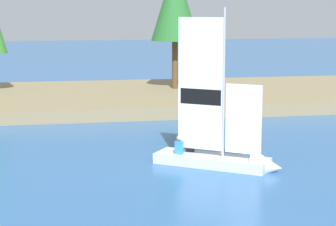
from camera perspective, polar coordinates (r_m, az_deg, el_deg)
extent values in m
cube|color=#897A56|center=(38.11, -4.16, 1.44)|extent=(80.00, 12.77, 0.67)
cylinder|color=brown|center=(39.46, 0.63, 4.46)|extent=(0.37, 0.37, 3.04)
cone|color=#286B2D|center=(39.30, 0.65, 10.22)|extent=(3.00, 3.00, 4.88)
cube|color=silver|center=(23.02, 4.03, -4.38)|extent=(4.18, 3.46, 0.38)
cone|color=silver|center=(22.39, 9.12, -4.89)|extent=(1.51, 1.52, 1.12)
cylinder|color=#B7B7BC|center=(22.35, 5.13, 2.73)|extent=(0.08, 0.08, 5.40)
cube|color=white|center=(22.67, 3.03, 2.71)|extent=(1.46, 1.05, 4.79)
cube|color=black|center=(22.74, 3.01, 1.50)|extent=(1.32, 0.95, 0.58)
cube|color=white|center=(22.29, 6.95, -0.57)|extent=(1.11, 0.80, 2.51)
cylinder|color=#B7B7BC|center=(23.09, 2.97, -3.28)|extent=(1.48, 1.07, 0.06)
cube|color=#338CCC|center=(23.12, 1.02, -3.19)|extent=(0.34, 0.33, 0.49)
sphere|color=tan|center=(23.04, 1.03, -2.32)|extent=(0.20, 0.20, 0.20)
cube|color=#26262D|center=(23.52, 2.04, -2.94)|extent=(0.34, 0.33, 0.51)
sphere|color=tan|center=(23.45, 2.05, -2.07)|extent=(0.20, 0.20, 0.20)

